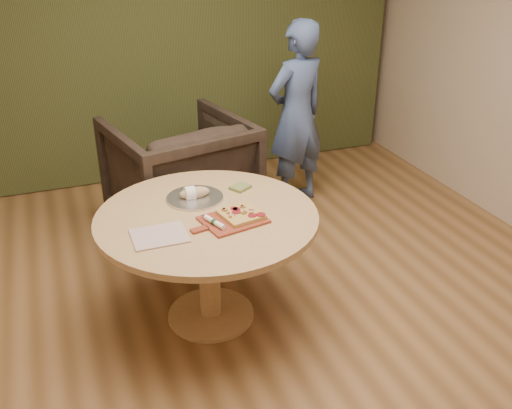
{
  "coord_description": "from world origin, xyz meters",
  "views": [
    {
      "loc": [
        -1.01,
        -2.48,
        2.32
      ],
      "look_at": [
        0.01,
        0.25,
        0.86
      ],
      "focal_mm": 40.0,
      "sensor_mm": 36.0,
      "label": 1
    }
  ],
  "objects_px": {
    "pizza_paddle": "(232,220)",
    "cutlery_roll": "(214,222)",
    "person_standing": "(296,115)",
    "serving_tray": "(195,198)",
    "bread_roll": "(193,193)",
    "flatbread_pizza": "(241,214)",
    "armchair": "(179,169)",
    "pedestal_table": "(208,235)"
  },
  "relations": [
    {
      "from": "pizza_paddle",
      "to": "person_standing",
      "type": "relative_size",
      "value": 0.29
    },
    {
      "from": "serving_tray",
      "to": "pizza_paddle",
      "type": "bearing_deg",
      "value": -71.63
    },
    {
      "from": "pizza_paddle",
      "to": "cutlery_roll",
      "type": "relative_size",
      "value": 2.42
    },
    {
      "from": "pedestal_table",
      "to": "person_standing",
      "type": "height_order",
      "value": "person_standing"
    },
    {
      "from": "flatbread_pizza",
      "to": "armchair",
      "type": "height_order",
      "value": "armchair"
    },
    {
      "from": "flatbread_pizza",
      "to": "bread_roll",
      "type": "relative_size",
      "value": 1.35
    },
    {
      "from": "pizza_paddle",
      "to": "bread_roll",
      "type": "xyz_separation_m",
      "value": [
        -0.13,
        0.37,
        0.04
      ]
    },
    {
      "from": "serving_tray",
      "to": "bread_roll",
      "type": "bearing_deg",
      "value": 180.0
    },
    {
      "from": "bread_roll",
      "to": "flatbread_pizza",
      "type": "bearing_deg",
      "value": -60.93
    },
    {
      "from": "pedestal_table",
      "to": "flatbread_pizza",
      "type": "xyz_separation_m",
      "value": [
        0.17,
        -0.12,
        0.17
      ]
    },
    {
      "from": "flatbread_pizza",
      "to": "serving_tray",
      "type": "height_order",
      "value": "flatbread_pizza"
    },
    {
      "from": "pedestal_table",
      "to": "person_standing",
      "type": "distance_m",
      "value": 1.86
    },
    {
      "from": "cutlery_roll",
      "to": "serving_tray",
      "type": "relative_size",
      "value": 0.54
    },
    {
      "from": "cutlery_roll",
      "to": "flatbread_pizza",
      "type": "bearing_deg",
      "value": -6.99
    },
    {
      "from": "cutlery_roll",
      "to": "pizza_paddle",
      "type": "bearing_deg",
      "value": -7.26
    },
    {
      "from": "flatbread_pizza",
      "to": "person_standing",
      "type": "height_order",
      "value": "person_standing"
    },
    {
      "from": "pizza_paddle",
      "to": "armchair",
      "type": "height_order",
      "value": "armchair"
    },
    {
      "from": "pedestal_table",
      "to": "person_standing",
      "type": "bearing_deg",
      "value": 49.11
    },
    {
      "from": "flatbread_pizza",
      "to": "bread_roll",
      "type": "bearing_deg",
      "value": 119.07
    },
    {
      "from": "pizza_paddle",
      "to": "cutlery_roll",
      "type": "xyz_separation_m",
      "value": [
        -0.11,
        -0.03,
        0.02
      ]
    },
    {
      "from": "serving_tray",
      "to": "person_standing",
      "type": "xyz_separation_m",
      "value": [
        1.22,
        1.17,
        0.05
      ]
    },
    {
      "from": "bread_roll",
      "to": "armchair",
      "type": "bearing_deg",
      "value": 81.81
    },
    {
      "from": "serving_tray",
      "to": "armchair",
      "type": "relative_size",
      "value": 0.34
    },
    {
      "from": "flatbread_pizza",
      "to": "bread_roll",
      "type": "distance_m",
      "value": 0.4
    },
    {
      "from": "pedestal_table",
      "to": "pizza_paddle",
      "type": "bearing_deg",
      "value": -51.44
    },
    {
      "from": "person_standing",
      "to": "serving_tray",
      "type": "bearing_deg",
      "value": 27.27
    },
    {
      "from": "pizza_paddle",
      "to": "flatbread_pizza",
      "type": "distance_m",
      "value": 0.07
    },
    {
      "from": "flatbread_pizza",
      "to": "pizza_paddle",
      "type": "bearing_deg",
      "value": -166.2
    },
    {
      "from": "flatbread_pizza",
      "to": "person_standing",
      "type": "distance_m",
      "value": 1.84
    },
    {
      "from": "cutlery_roll",
      "to": "person_standing",
      "type": "xyz_separation_m",
      "value": [
        1.21,
        1.57,
        0.03
      ]
    },
    {
      "from": "cutlery_roll",
      "to": "pedestal_table",
      "type": "bearing_deg",
      "value": 69.16
    },
    {
      "from": "serving_tray",
      "to": "person_standing",
      "type": "relative_size",
      "value": 0.22
    },
    {
      "from": "pizza_paddle",
      "to": "person_standing",
      "type": "bearing_deg",
      "value": 42.64
    },
    {
      "from": "serving_tray",
      "to": "flatbread_pizza",
      "type": "bearing_deg",
      "value": -62.05
    },
    {
      "from": "pedestal_table",
      "to": "serving_tray",
      "type": "relative_size",
      "value": 3.75
    },
    {
      "from": "serving_tray",
      "to": "pedestal_table",
      "type": "bearing_deg",
      "value": -87.16
    },
    {
      "from": "person_standing",
      "to": "cutlery_roll",
      "type": "bearing_deg",
      "value": 35.66
    },
    {
      "from": "serving_tray",
      "to": "armchair",
      "type": "bearing_deg",
      "value": 82.29
    },
    {
      "from": "serving_tray",
      "to": "bread_roll",
      "type": "xyz_separation_m",
      "value": [
        -0.01,
        0.0,
        0.04
      ]
    },
    {
      "from": "pedestal_table",
      "to": "flatbread_pizza",
      "type": "distance_m",
      "value": 0.27
    },
    {
      "from": "pedestal_table",
      "to": "cutlery_roll",
      "type": "xyz_separation_m",
      "value": [
        -0.0,
        -0.16,
        0.17
      ]
    },
    {
      "from": "pizza_paddle",
      "to": "armchair",
      "type": "xyz_separation_m",
      "value": [
        0.02,
        1.41,
        -0.24
      ]
    }
  ]
}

